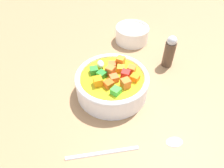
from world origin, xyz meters
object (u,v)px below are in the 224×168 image
at_px(side_bowl_small, 132,34).
at_px(pepper_shaker, 170,51).
at_px(soup_bowl_main, 112,83).
at_px(spoon, 133,147).

xyz_separation_m(side_bowl_small, pepper_shaker, (0.04, -0.14, 0.02)).
bearing_deg(side_bowl_small, soup_bowl_main, -126.68).
distance_m(side_bowl_small, pepper_shaker, 0.15).
bearing_deg(pepper_shaker, spoon, -135.08).
bearing_deg(side_bowl_small, pepper_shaker, -74.88).
height_order(spoon, pepper_shaker, pepper_shaker).
bearing_deg(spoon, side_bowl_small, 77.45).
height_order(soup_bowl_main, spoon, soup_bowl_main).
distance_m(soup_bowl_main, pepper_shaker, 0.18).
bearing_deg(soup_bowl_main, spoon, -95.89).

